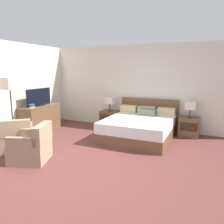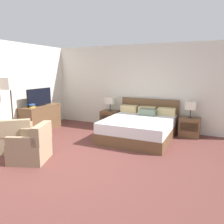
% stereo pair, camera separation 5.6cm
% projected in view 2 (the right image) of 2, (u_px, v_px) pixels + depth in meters
% --- Properties ---
extents(ground_plane, '(9.93, 9.93, 0.00)m').
position_uv_depth(ground_plane, '(72.00, 168.00, 4.08)').
color(ground_plane, brown).
extents(wall_back, '(6.60, 0.06, 2.56)m').
position_uv_depth(wall_back, '(133.00, 87.00, 6.81)').
color(wall_back, silver).
rests_on(wall_back, ground).
extents(wall_left, '(0.06, 5.11, 2.56)m').
position_uv_depth(wall_left, '(19.00, 89.00, 6.18)').
color(wall_left, silver).
rests_on(wall_left, ground).
extents(bed, '(1.75, 1.98, 0.96)m').
position_uv_depth(bed, '(140.00, 127.00, 5.88)').
color(bed, brown).
rests_on(bed, ground).
extents(nightstand_left, '(0.54, 0.45, 0.53)m').
position_uv_depth(nightstand_left, '(110.00, 119.00, 6.99)').
color(nightstand_left, brown).
rests_on(nightstand_left, ground).
extents(nightstand_right, '(0.54, 0.45, 0.53)m').
position_uv_depth(nightstand_right, '(189.00, 127.00, 5.99)').
color(nightstand_right, brown).
rests_on(nightstand_right, ground).
extents(table_lamp_left, '(0.27, 0.27, 0.44)m').
position_uv_depth(table_lamp_left, '(110.00, 101.00, 6.88)').
color(table_lamp_left, '#332D28').
rests_on(table_lamp_left, nightstand_left).
extents(table_lamp_right, '(0.27, 0.27, 0.44)m').
position_uv_depth(table_lamp_right, '(191.00, 106.00, 5.88)').
color(table_lamp_right, '#332D28').
rests_on(table_lamp_right, nightstand_right).
extents(dresser, '(0.55, 1.27, 0.76)m').
position_uv_depth(dresser, '(41.00, 117.00, 6.61)').
color(dresser, brown).
rests_on(dresser, ground).
extents(tv, '(0.18, 0.95, 0.51)m').
position_uv_depth(tv, '(40.00, 97.00, 6.49)').
color(tv, black).
rests_on(tv, dresser).
extents(book_red_cover, '(0.28, 0.20, 0.03)m').
position_uv_depth(book_red_cover, '(31.00, 107.00, 6.21)').
color(book_red_cover, gold).
rests_on(book_red_cover, dresser).
extents(book_blue_cover, '(0.24, 0.20, 0.04)m').
position_uv_depth(book_blue_cover, '(30.00, 106.00, 6.20)').
color(book_blue_cover, '#383333').
rests_on(book_blue_cover, book_red_cover).
extents(book_small_top, '(0.25, 0.20, 0.04)m').
position_uv_depth(book_small_top, '(30.00, 104.00, 6.19)').
color(book_small_top, '#234C8E').
rests_on(book_small_top, book_blue_cover).
extents(armchair_by_window, '(0.97, 0.97, 0.76)m').
position_uv_depth(armchair_by_window, '(16.00, 138.00, 4.94)').
color(armchair_by_window, '#9E8466').
rests_on(armchair_by_window, ground).
extents(armchair_companion, '(0.89, 0.88, 0.76)m').
position_uv_depth(armchair_companion, '(32.00, 147.00, 4.39)').
color(armchair_companion, '#9E8466').
rests_on(armchair_companion, ground).
extents(floor_lamp, '(0.38, 0.38, 1.63)m').
position_uv_depth(floor_lamp, '(10.00, 87.00, 5.31)').
color(floor_lamp, '#332D28').
rests_on(floor_lamp, ground).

